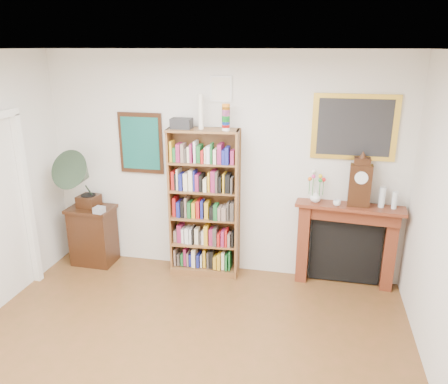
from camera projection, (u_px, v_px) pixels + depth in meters
name	position (u px, v px, depth m)	size (l,w,h in m)	color
room	(147.00, 255.00, 3.13)	(4.51, 5.01, 2.81)	brown
teal_poster	(141.00, 143.00, 5.56)	(0.58, 0.04, 0.78)	black
small_picture	(221.00, 89.00, 5.13)	(0.26, 0.04, 0.30)	white
gilt_painting	(354.00, 127.00, 4.95)	(0.95, 0.04, 0.75)	gold
bookshelf	(204.00, 196.00, 5.43)	(0.89, 0.38, 2.18)	brown
side_cabinet	(94.00, 235.00, 5.90)	(0.59, 0.43, 0.80)	black
fireplace	(346.00, 238.00, 5.30)	(1.27, 0.40, 1.06)	#522213
gramophone	(80.00, 176.00, 5.53)	(0.56, 0.67, 0.82)	black
cd_stack	(99.00, 210.00, 5.57)	(0.12, 0.12, 0.08)	#B5B6C2
mantel_clock	(360.00, 183.00, 5.00)	(0.26, 0.16, 0.58)	black
flower_vase	(316.00, 196.00, 5.20)	(0.13, 0.13, 0.14)	silver
teacup	(337.00, 203.00, 5.08)	(0.09, 0.09, 0.07)	silver
bottle_left	(382.00, 197.00, 5.01)	(0.07, 0.07, 0.24)	silver
bottle_right	(395.00, 200.00, 4.98)	(0.06, 0.06, 0.20)	silver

